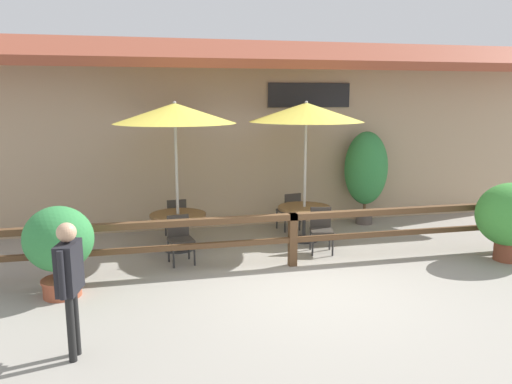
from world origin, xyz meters
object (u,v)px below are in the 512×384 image
pedestrian (69,273)px  potted_plant_small_flowering (59,244)px  dining_table_near (178,221)px  chair_middle_streetside (321,228)px  chair_near_wallside (176,216)px  patio_umbrella_middle (306,112)px  potted_plant_broad_leaf (366,170)px  dining_table_middle (304,213)px  chair_near_streetside (180,237)px  chair_middle_wallside (290,209)px  patio_umbrella_near (175,114)px  potted_plant_entrance_palm (511,216)px

pedestrian → potted_plant_small_flowering: bearing=-157.7°
dining_table_near → chair_middle_streetside: bearing=-16.0°
chair_near_wallside → potted_plant_small_flowering: bearing=49.7°
patio_umbrella_middle → chair_middle_streetside: (0.07, -0.83, -2.17)m
potted_plant_small_flowering → dining_table_near: bearing=46.2°
dining_table_near → potted_plant_broad_leaf: bearing=13.7°
dining_table_near → dining_table_middle: same height
patio_umbrella_middle → chair_middle_streetside: size_ratio=3.35×
chair_near_streetside → patio_umbrella_middle: 3.52m
chair_middle_wallside → patio_umbrella_middle: bearing=80.9°
chair_near_streetside → patio_umbrella_middle: (2.64, 0.87, 2.17)m
chair_middle_streetside → chair_middle_wallside: (-0.13, 1.67, 0.00)m
chair_near_streetside → chair_near_wallside: bearing=78.6°
patio_umbrella_near → chair_near_streetside: patio_umbrella_near is taller
dining_table_near → patio_umbrella_middle: 3.34m
chair_near_streetside → dining_table_middle: 2.78m
chair_near_streetside → pedestrian: size_ratio=0.54×
chair_near_wallside → chair_middle_streetside: 3.10m
chair_near_streetside → dining_table_middle: bearing=8.2°
patio_umbrella_middle → potted_plant_broad_leaf: bearing=29.0°
patio_umbrella_near → potted_plant_broad_leaf: (4.45, 1.08, -1.36)m
dining_table_middle → dining_table_near: bearing=-178.6°
chair_near_streetside → potted_plant_entrance_palm: potted_plant_entrance_palm is taller
dining_table_near → pedestrian: bearing=-110.6°
chair_near_wallside → patio_umbrella_middle: 3.46m
patio_umbrella_middle → potted_plant_small_flowering: bearing=-155.7°
patio_umbrella_middle → chair_middle_wallside: (-0.06, 0.83, -2.17)m
chair_near_wallside → potted_plant_broad_leaf: (4.43, 0.28, 0.81)m
chair_near_streetside → potted_plant_small_flowering: bearing=-158.0°
patio_umbrella_middle → potted_plant_small_flowering: (-4.50, -2.04, -1.83)m
chair_middle_streetside → potted_plant_entrance_palm: size_ratio=0.60×
chair_middle_streetside → pedestrian: (-4.16, -3.16, 0.55)m
patio_umbrella_near → chair_near_streetside: bearing=-91.9°
chair_middle_streetside → potted_plant_entrance_palm: (3.18, -1.25, 0.34)m
chair_near_streetside → chair_middle_wallside: (2.58, 1.70, 0.00)m
dining_table_near → chair_near_streetside: 0.81m
dining_table_near → chair_near_wallside: size_ratio=1.27×
chair_near_wallside → potted_plant_small_flowering: size_ratio=0.62×
chair_near_wallside → chair_middle_streetside: size_ratio=1.00×
dining_table_near → patio_umbrella_middle: patio_umbrella_middle is taller
patio_umbrella_near → potted_plant_small_flowering: (-1.89, -1.97, -1.83)m
dining_table_near → chair_near_wallside: chair_near_wallside is taller
dining_table_near → potted_plant_small_flowering: potted_plant_small_flowering is taller
dining_table_middle → potted_plant_small_flowering: size_ratio=0.79×
patio_umbrella_near → chair_near_wallside: patio_umbrella_near is taller
potted_plant_broad_leaf → chair_middle_streetside: bearing=-133.6°
patio_umbrella_middle → potted_plant_entrance_palm: bearing=-32.7°
chair_near_streetside → potted_plant_broad_leaf: potted_plant_broad_leaf is taller
dining_table_near → potted_plant_small_flowering: (-1.89, -1.97, 0.24)m
patio_umbrella_middle → potted_plant_entrance_palm: (3.25, -2.08, -1.83)m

